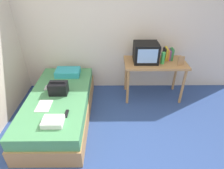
% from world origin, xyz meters
% --- Properties ---
extents(ground_plane, '(8.00, 8.00, 0.00)m').
position_xyz_m(ground_plane, '(0.00, 0.00, 0.00)').
color(ground_plane, '#2D4784').
extents(wall_back, '(5.20, 0.10, 2.60)m').
position_xyz_m(wall_back, '(0.00, 2.00, 1.30)').
color(wall_back, beige).
rests_on(wall_back, ground).
extents(bed, '(1.00, 2.00, 0.49)m').
position_xyz_m(bed, '(-1.03, 0.90, 0.24)').
color(bed, '#B27F4C').
rests_on(bed, ground).
extents(desk, '(1.16, 0.60, 0.78)m').
position_xyz_m(desk, '(0.69, 1.56, 0.68)').
color(desk, '#B27F4C').
rests_on(desk, ground).
extents(tv, '(0.44, 0.39, 0.36)m').
position_xyz_m(tv, '(0.49, 1.57, 0.96)').
color(tv, black).
rests_on(tv, desk).
extents(water_bottle, '(0.07, 0.07, 0.22)m').
position_xyz_m(water_bottle, '(0.80, 1.48, 0.89)').
color(water_bottle, green).
rests_on(water_bottle, desk).
extents(book_row, '(0.18, 0.17, 0.24)m').
position_xyz_m(book_row, '(0.94, 1.66, 0.88)').
color(book_row, black).
rests_on(book_row, desk).
extents(picture_frame, '(0.11, 0.02, 0.17)m').
position_xyz_m(picture_frame, '(1.11, 1.41, 0.86)').
color(picture_frame, '#9E754C').
rests_on(picture_frame, desk).
extents(pillow, '(0.46, 0.31, 0.12)m').
position_xyz_m(pillow, '(-0.99, 1.58, 0.54)').
color(pillow, '#33A8B7').
rests_on(pillow, bed).
extents(handbag, '(0.30, 0.20, 0.23)m').
position_xyz_m(handbag, '(-1.02, 0.95, 0.59)').
color(handbag, black).
rests_on(handbag, bed).
extents(magazine, '(0.21, 0.29, 0.01)m').
position_xyz_m(magazine, '(-1.18, 0.61, 0.49)').
color(magazine, white).
rests_on(magazine, bed).
extents(remote_dark, '(0.04, 0.16, 0.02)m').
position_xyz_m(remote_dark, '(-0.79, 0.42, 0.50)').
color(remote_dark, black).
rests_on(remote_dark, bed).
extents(remote_silver, '(0.04, 0.14, 0.02)m').
position_xyz_m(remote_silver, '(-1.28, 1.11, 0.50)').
color(remote_silver, '#B7B7BC').
rests_on(remote_silver, bed).
extents(folded_towel, '(0.28, 0.22, 0.08)m').
position_xyz_m(folded_towel, '(-0.94, 0.23, 0.53)').
color(folded_towel, white).
rests_on(folded_towel, bed).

